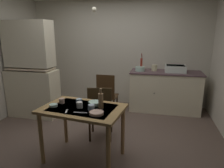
{
  "coord_description": "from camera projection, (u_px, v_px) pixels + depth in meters",
  "views": [
    {
      "loc": [
        0.94,
        -3.11,
        1.77
      ],
      "look_at": [
        0.23,
        0.09,
        0.92
      ],
      "focal_mm": 32.32,
      "sensor_mm": 36.0,
      "label": 1
    }
  ],
  "objects": [
    {
      "name": "soup_bowl_small",
      "position": [
        96.0,
        113.0,
        2.49
      ],
      "size": [
        0.18,
        0.18,
        0.03
      ],
      "primitive_type": "cylinder",
      "color": "tan",
      "rests_on": "dining_table"
    },
    {
      "name": "chair_by_counter",
      "position": [
        107.0,
        95.0,
        4.24
      ],
      "size": [
        0.41,
        0.41,
        0.94
      ],
      "color": "#3D2815",
      "rests_on": "ground"
    },
    {
      "name": "teacup_cream",
      "position": [
        62.0,
        101.0,
        2.88
      ],
      "size": [
        0.08,
        0.08,
        0.07
      ],
      "primitive_type": "cylinder",
      "color": "tan",
      "rests_on": "dining_table"
    },
    {
      "name": "mixing_bowl_counter",
      "position": [
        140.0,
        69.0,
        4.55
      ],
      "size": [
        0.21,
        0.21,
        0.1
      ],
      "primitive_type": "cylinder",
      "color": "#ADD1C1",
      "rests_on": "counter_cabinet"
    },
    {
      "name": "serving_bowl_wide",
      "position": [
        53.0,
        105.0,
        2.76
      ],
      "size": [
        0.11,
        0.11,
        0.03
      ],
      "primitive_type": "cylinder",
      "color": "#ADD1C1",
      "rests_on": "dining_table"
    },
    {
      "name": "hutch_cabinet",
      "position": [
        32.0,
        73.0,
        4.21
      ],
      "size": [
        1.04,
        0.45,
        2.0
      ],
      "color": "beige",
      "rests_on": "ground"
    },
    {
      "name": "wall_back",
      "position": [
        118.0,
        53.0,
        5.0
      ],
      "size": [
        4.38,
        0.1,
        2.53
      ],
      "primitive_type": "cube",
      "color": "beige",
      "rests_on": "ground"
    },
    {
      "name": "mug_dark",
      "position": [
        79.0,
        101.0,
        2.89
      ],
      "size": [
        0.09,
        0.09,
        0.06
      ],
      "primitive_type": "cylinder",
      "color": "#9EB2C6",
      "rests_on": "dining_table"
    },
    {
      "name": "ground_plane",
      "position": [
        98.0,
        135.0,
        3.58
      ],
      "size": [
        5.28,
        5.28,
        0.0
      ],
      "primitive_type": "plane",
      "color": "brown"
    },
    {
      "name": "hand_pump",
      "position": [
        141.0,
        63.0,
        4.61
      ],
      "size": [
        0.05,
        0.27,
        0.39
      ],
      "color": "maroon",
      "rests_on": "counter_cabinet"
    },
    {
      "name": "stoneware_crock",
      "position": [
        154.0,
        68.0,
        4.57
      ],
      "size": [
        0.13,
        0.13,
        0.14
      ],
      "primitive_type": "cylinder",
      "color": "beige",
      "rests_on": "counter_cabinet"
    },
    {
      "name": "teacup_mint",
      "position": [
        80.0,
        105.0,
        2.7
      ],
      "size": [
        0.08,
        0.08,
        0.08
      ],
      "primitive_type": "cylinder",
      "color": "white",
      "rests_on": "dining_table"
    },
    {
      "name": "pendant_bulb",
      "position": [
        94.0,
        9.0,
        3.41
      ],
      "size": [
        0.08,
        0.08,
        0.08
      ],
      "primitive_type": "sphere",
      "color": "#F9EFCC"
    },
    {
      "name": "sauce_dish",
      "position": [
        95.0,
        103.0,
        2.82
      ],
      "size": [
        0.19,
        0.19,
        0.05
      ],
      "primitive_type": "cylinder",
      "color": "#ADD1C1",
      "rests_on": "dining_table"
    },
    {
      "name": "dining_table",
      "position": [
        83.0,
        115.0,
        2.75
      ],
      "size": [
        1.17,
        0.85,
        0.78
      ],
      "color": "#9D7743",
      "rests_on": "ground"
    },
    {
      "name": "counter_cabinet",
      "position": [
        165.0,
        91.0,
        4.61
      ],
      "size": [
        1.56,
        0.64,
        0.91
      ],
      "color": "beige",
      "rests_on": "ground"
    },
    {
      "name": "mug_tall",
      "position": [
        91.0,
        107.0,
        2.63
      ],
      "size": [
        0.09,
        0.09,
        0.07
      ],
      "primitive_type": "cylinder",
      "color": "#9EB2C6",
      "rests_on": "dining_table"
    },
    {
      "name": "teaspoon_near_bowl",
      "position": [
        66.0,
        111.0,
        2.59
      ],
      "size": [
        0.05,
        0.13,
        0.0
      ],
      "primitive_type": "cube",
      "rotation": [
        0.0,
        0.0,
        4.98
      ],
      "color": "beige",
      "rests_on": "dining_table"
    },
    {
      "name": "table_knife",
      "position": [
        80.0,
        113.0,
        2.54
      ],
      "size": [
        0.18,
        0.03,
        0.0
      ],
      "primitive_type": "cube",
      "rotation": [
        0.0,
        0.0,
        0.09
      ],
      "color": "silver",
      "rests_on": "dining_table"
    },
    {
      "name": "sink_basin",
      "position": [
        175.0,
        69.0,
        4.43
      ],
      "size": [
        0.44,
        0.34,
        0.15
      ],
      "color": "white",
      "rests_on": "counter_cabinet"
    },
    {
      "name": "glass_bottle",
      "position": [
        101.0,
        100.0,
        2.68
      ],
      "size": [
        0.07,
        0.07,
        0.27
      ],
      "color": "olive",
      "rests_on": "dining_table"
    },
    {
      "name": "chair_far_side",
      "position": [
        100.0,
        112.0,
        3.33
      ],
      "size": [
        0.46,
        0.46,
        0.93
      ],
      "color": "#382717",
      "rests_on": "ground"
    }
  ]
}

